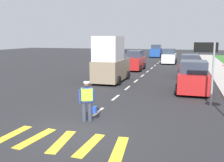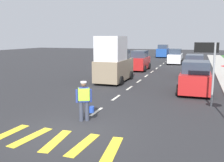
{
  "view_description": "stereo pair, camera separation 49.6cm",
  "coord_description": "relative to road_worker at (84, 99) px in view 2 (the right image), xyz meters",
  "views": [
    {
      "loc": [
        3.92,
        -8.15,
        3.43
      ],
      "look_at": [
        0.0,
        4.96,
        1.1
      ],
      "focal_mm": 40.92,
      "sensor_mm": 36.0,
      "label": 1
    },
    {
      "loc": [
        4.39,
        -8.0,
        3.43
      ],
      "look_at": [
        0.0,
        4.96,
        1.1
      ],
      "focal_mm": 40.92,
      "sensor_mm": 36.0,
      "label": 2
    }
  ],
  "objects": [
    {
      "name": "car_oncoming_second",
      "position": [
        -1.54,
        17.22,
        0.03
      ],
      "size": [
        1.87,
        3.9,
        2.07
      ],
      "color": "red",
      "rests_on": "ground"
    },
    {
      "name": "car_parked_curbside",
      "position": [
        4.25,
        7.2,
        -0.0
      ],
      "size": [
        2.05,
        3.81,
        2.01
      ],
      "color": "red",
      "rests_on": "ground"
    },
    {
      "name": "delivery_truck",
      "position": [
        -1.85,
        9.4,
        0.68
      ],
      "size": [
        2.16,
        4.6,
        3.54
      ],
      "color": "gray",
      "rests_on": "ground"
    },
    {
      "name": "road_worker",
      "position": [
        0.0,
        0.0,
        0.0
      ],
      "size": [
        0.66,
        0.59,
        1.67
      ],
      "color": "#383D4C",
      "rests_on": "ground"
    },
    {
      "name": "lane_direction_sign",
      "position": [
        4.88,
        4.16,
        1.48
      ],
      "size": [
        1.16,
        0.11,
        3.2
      ],
      "color": "gray",
      "rests_on": "ground"
    },
    {
      "name": "ground_plane",
      "position": [
        -0.03,
        19.66,
        -0.93
      ],
      "size": [
        96.0,
        96.0,
        0.0
      ],
      "primitive_type": "plane",
      "color": "#28282B"
    },
    {
      "name": "car_parked_far",
      "position": [
        4.06,
        13.95,
        -0.01
      ],
      "size": [
        1.87,
        4.22,
        1.98
      ],
      "color": "red",
      "rests_on": "ground"
    },
    {
      "name": "crosswalk_stripes",
      "position": [
        -0.03,
        -2.25,
        -0.92
      ],
      "size": [
        4.52,
        1.93,
        0.01
      ],
      "color": "yellow",
      "rests_on": "ground"
    },
    {
      "name": "lane_center_line",
      "position": [
        -0.03,
        23.86,
        -0.93
      ],
      "size": [
        0.14,
        46.4,
        0.01
      ],
      "color": "silver",
      "rests_on": "ground"
    },
    {
      "name": "car_oncoming_third",
      "position": [
        -1.64,
        36.4,
        0.1
      ],
      "size": [
        2.05,
        4.02,
        2.22
      ],
      "color": "#1E4799",
      "rests_on": "ground"
    },
    {
      "name": "car_outgoing_far",
      "position": [
        1.45,
        25.38,
        -0.01
      ],
      "size": [
        1.93,
        4.05,
        1.99
      ],
      "color": "silver",
      "rests_on": "ground"
    }
  ]
}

